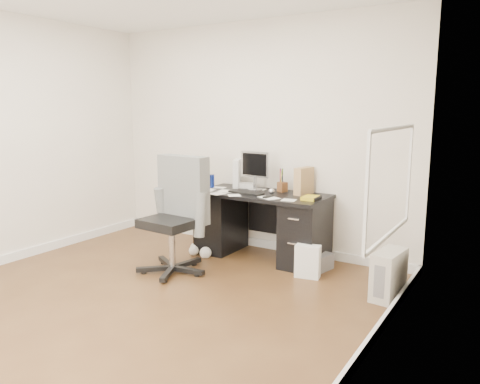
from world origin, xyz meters
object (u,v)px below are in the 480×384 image
object	(u,v)px
desk	(261,223)
keyboard	(246,193)
pc_tower	(389,274)
wicker_basket	(222,230)
office_chair	(171,216)
lcd_monitor	(255,171)

from	to	relation	value
desk	keyboard	xyz separation A→B (m)	(-0.12, -0.14, 0.36)
pc_tower	wicker_basket	size ratio (longest dim) A/B	1.01
office_chair	wicker_basket	world-z (taller)	office_chair
pc_tower	keyboard	bearing A→B (deg)	176.84
desk	lcd_monitor	bearing A→B (deg)	145.29
lcd_monitor	wicker_basket	size ratio (longest dim) A/B	1.07
desk	keyboard	distance (m)	0.41
desk	lcd_monitor	size ratio (longest dim) A/B	3.25
desk	pc_tower	world-z (taller)	desk
keyboard	pc_tower	bearing A→B (deg)	-0.53
desk	lcd_monitor	world-z (taller)	lcd_monitor
wicker_basket	pc_tower	bearing A→B (deg)	-13.27
keyboard	desk	bearing A→B (deg)	58.24
lcd_monitor	keyboard	size ratio (longest dim) A/B	1.11
desk	lcd_monitor	xyz separation A→B (m)	(-0.14, 0.10, 0.58)
office_chair	pc_tower	size ratio (longest dim) A/B	2.76
wicker_basket	office_chair	bearing A→B (deg)	-86.95
desk	office_chair	distance (m)	1.10
wicker_basket	keyboard	bearing A→B (deg)	-25.27
office_chair	wicker_basket	xyz separation A→B (m)	(-0.05, 1.02, -0.39)
office_chair	pc_tower	world-z (taller)	office_chair
keyboard	wicker_basket	size ratio (longest dim) A/B	0.96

